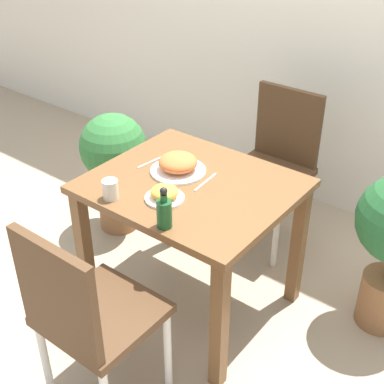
{
  "coord_description": "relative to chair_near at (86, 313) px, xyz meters",
  "views": [
    {
      "loc": [
        1.29,
        -1.67,
        1.99
      ],
      "look_at": [
        0.0,
        0.0,
        0.68
      ],
      "focal_mm": 50.0,
      "sensor_mm": 36.0,
      "label": 1
    }
  ],
  "objects": [
    {
      "name": "fork_utensil",
      "position": [
        -0.34,
        0.79,
        0.21
      ],
      "size": [
        0.03,
        0.19,
        0.0
      ],
      "rotation": [
        0.0,
        0.0,
        1.44
      ],
      "color": "silver",
      "rests_on": "dining_table"
    },
    {
      "name": "wall_back",
      "position": [
        -0.07,
        2.08,
        0.77
      ],
      "size": [
        8.0,
        0.05,
        2.6
      ],
      "color": "silver",
      "rests_on": "ground_plane"
    },
    {
      "name": "dining_table",
      "position": [
        -0.07,
        0.75,
        0.08
      ],
      "size": [
        0.91,
        0.78,
        0.73
      ],
      "color": "brown",
      "rests_on": "ground_plane"
    },
    {
      "name": "chair_far",
      "position": [
        -0.05,
        1.52,
        0.0
      ],
      "size": [
        0.42,
        0.42,
        0.92
      ],
      "color": "#4C331E",
      "rests_on": "ground_plane"
    },
    {
      "name": "food_plate",
      "position": [
        -0.18,
        0.79,
        0.24
      ],
      "size": [
        0.27,
        0.27,
        0.09
      ],
      "color": "white",
      "rests_on": "dining_table"
    },
    {
      "name": "sauce_bottle",
      "position": [
        0.06,
        0.41,
        0.27
      ],
      "size": [
        0.06,
        0.06,
        0.18
      ],
      "color": "#194C23",
      "rests_on": "dining_table"
    },
    {
      "name": "side_plate",
      "position": [
        -0.07,
        0.56,
        0.23
      ],
      "size": [
        0.18,
        0.18,
        0.06
      ],
      "color": "white",
      "rests_on": "dining_table"
    },
    {
      "name": "potted_plant_left",
      "position": [
        -0.86,
        1.01,
        -0.04
      ],
      "size": [
        0.4,
        0.4,
        0.76
      ],
      "color": "brown",
      "rests_on": "ground_plane"
    },
    {
      "name": "ground_plane",
      "position": [
        -0.07,
        0.75,
        -0.53
      ],
      "size": [
        16.0,
        16.0,
        0.0
      ],
      "primitive_type": "plane",
      "color": "tan"
    },
    {
      "name": "chair_near",
      "position": [
        0.0,
        0.0,
        0.0
      ],
      "size": [
        0.42,
        0.42,
        0.92
      ],
      "rotation": [
        0.0,
        0.0,
        3.14
      ],
      "color": "#4C331E",
      "rests_on": "ground_plane"
    },
    {
      "name": "spoon_utensil",
      "position": [
        -0.02,
        0.79,
        0.21
      ],
      "size": [
        0.02,
        0.19,
        0.0
      ],
      "rotation": [
        0.0,
        0.0,
        1.65
      ],
      "color": "silver",
      "rests_on": "dining_table"
    },
    {
      "name": "drink_cup",
      "position": [
        -0.27,
        0.42,
        0.25
      ],
      "size": [
        0.07,
        0.07,
        0.09
      ],
      "color": "silver",
      "rests_on": "dining_table"
    }
  ]
}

